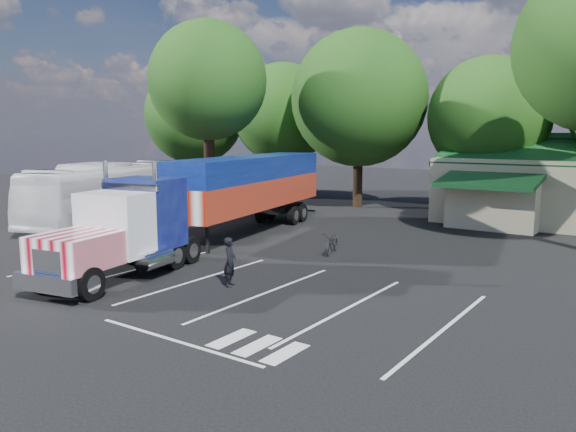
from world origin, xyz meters
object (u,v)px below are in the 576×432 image
Objects in this scene: semi_truck at (224,193)px; bicycle at (333,243)px; woman at (230,262)px; silver_sedan at (561,219)px; tour_bus at (110,192)px.

semi_truck is 6.36m from bicycle.
semi_truck is at bearing 17.75° from woman.
semi_truck is 19.38m from silver_sedan.
woman is at bearing 161.72° from silver_sedan.
woman is 21.46m from silver_sedan.
woman is 7.02m from bicycle.
semi_truck is 11.46× the size of bicycle.
semi_truck is at bearing -21.42° from tour_bus.
woman is at bearing -58.28° from semi_truck.
silver_sedan reaches higher than bicycle.
woman is (5.78, -6.27, -1.62)m from semi_truck.
tour_bus is (-16.13, 0.04, 1.38)m from bicycle.
bicycle is at bearing 152.75° from silver_sedan.
tour_bus reaches higher than woman.
woman is 0.97× the size of bicycle.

